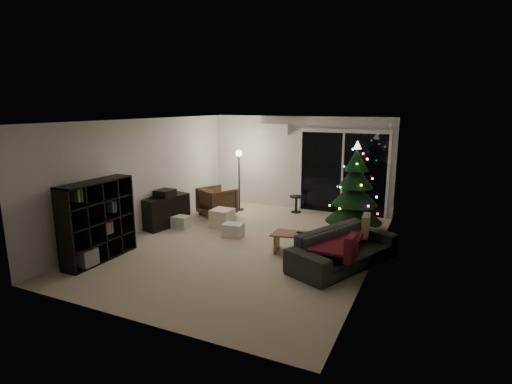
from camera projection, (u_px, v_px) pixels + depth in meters
room at (292, 185)px, 9.05m from camera, size 6.50×7.51×2.60m
bookshelf at (91, 220)px, 7.29m from camera, size 0.75×1.52×1.47m
media_cabinet at (166, 211)px, 9.30m from camera, size 0.65×1.22×0.72m
stereo at (165, 193)px, 9.21m from camera, size 0.37×0.43×0.15m
armchair at (217, 202)px, 10.21m from camera, size 1.06×1.07×0.74m
ottoman at (222, 218)px, 9.28m from camera, size 0.47×0.47×0.42m
cardboard_box_a at (181, 222)px, 9.24m from camera, size 0.40×0.31×0.28m
cardboard_box_b at (233, 230)px, 8.60m from camera, size 0.45×0.36×0.29m
side_table at (296, 204)px, 10.54m from camera, size 0.42×0.42×0.44m
floor_lamp at (239, 181)px, 10.68m from camera, size 0.25×0.25×1.56m
sofa at (344, 248)px, 7.04m from camera, size 1.69×2.35×0.64m
sofa_throw at (339, 239)px, 7.05m from camera, size 0.68×1.58×0.05m
cushion_a at (366, 226)px, 7.46m from camera, size 0.16×0.43×0.42m
cushion_b at (351, 248)px, 6.31m from camera, size 0.16×0.43×0.42m
coffee_table at (308, 245)px, 7.50m from camera, size 1.40×0.72×0.42m
remote_a at (301, 233)px, 7.51m from camera, size 0.17×0.05×0.02m
remote_b at (315, 234)px, 7.45m from camera, size 0.16×0.10×0.02m
christmas_tree at (355, 187)px, 8.81m from camera, size 1.67×1.67×2.03m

